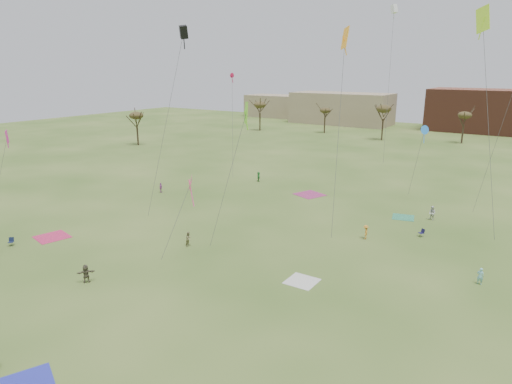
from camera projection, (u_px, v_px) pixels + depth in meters
The scene contains 19 objects.
ground at pixel (178, 285), 38.68m from camera, with size 260.00×260.00×0.00m, color #31551A.
spectator_fore_b at pixel (189, 239), 46.96m from camera, with size 0.74×0.58×1.53m, color #898357.
spectator_fore_c at pixel (86, 274), 38.92m from camera, with size 1.52×0.48×1.64m, color brown.
flyer_mid_b at pixel (366, 232), 48.87m from camera, with size 1.00×0.58×1.55m, color orange.
flyer_mid_c at pixel (480, 276), 38.63m from camera, with size 0.55×0.36×1.50m, color #7FCDD4.
spectator_mid_d at pixel (161, 188), 67.09m from camera, with size 0.86×0.36×1.47m, color #AA46A5.
spectator_mid_e at pixel (432, 213), 54.86m from camera, with size 0.85×0.67×1.76m, color silver.
flyer_far_a at pixel (259, 177), 73.66m from camera, with size 1.45×0.46×1.56m, color #2B8335.
blanket_red at pixel (52, 237), 49.56m from camera, with size 3.23×3.23×0.03m, color #CA2859.
blanket_cream at pixel (302, 281), 39.28m from camera, with size 2.57×2.57×0.03m, color silver.
blanket_plum at pixel (310, 195), 66.09m from camera, with size 3.69×3.69×0.03m, color #9E3068.
blanket_olive at pixel (403, 217), 56.04m from camera, with size 2.58×2.58×0.03m, color #338C63.
camp_chair_left at pixel (11, 243), 47.08m from camera, with size 0.74×0.74×0.87m.
camp_chair_right at pixel (421, 234), 49.64m from camera, with size 0.72×0.73×0.87m.
kites_aloft at pixel (302, 52), 57.36m from camera, with size 60.74×67.05×27.81m.
tree_line at pixel (411, 117), 101.75m from camera, with size 117.44×49.32×8.91m.
building_tan at pixel (341, 108), 148.27m from camera, with size 32.00×14.00×10.00m, color #937F60.
building_brick at pixel (477, 110), 130.61m from camera, with size 26.00×16.00×12.00m, color brown.
building_tan_west at pixel (275, 106), 170.20m from camera, with size 20.00×12.00×8.00m, color #937F60.
Camera 1 is at (25.06, -25.55, 17.97)m, focal length 31.69 mm.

